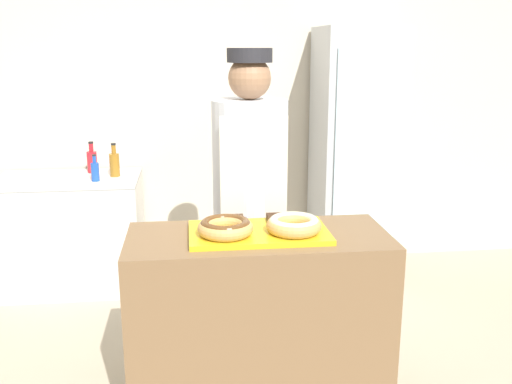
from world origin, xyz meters
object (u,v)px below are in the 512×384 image
at_px(brownie_back_right, 276,218).
at_px(bottle_blue, 95,171).
at_px(baker_person, 250,202).
at_px(bottle_red, 92,161).
at_px(beverage_fridge, 354,156).
at_px(chest_freezer, 71,232).
at_px(bottle_amber, 115,164).
at_px(donut_chocolate_glaze, 225,227).
at_px(brownie_back_left, 234,220).
at_px(donut_light_glaze, 294,224).
at_px(serving_tray, 259,233).

distance_m(brownie_back_right, bottle_blue, 1.86).
height_order(baker_person, bottle_red, baker_person).
bearing_deg(baker_person, beverage_fridge, 50.23).
distance_m(chest_freezer, bottle_amber, 0.62).
bearing_deg(bottle_red, chest_freezer, -132.45).
height_order(donut_chocolate_glaze, beverage_fridge, beverage_fridge).
relative_size(brownie_back_left, baker_person, 0.05).
distance_m(chest_freezer, bottle_blue, 0.56).
relative_size(brownie_back_left, bottle_red, 0.37).
bearing_deg(chest_freezer, brownie_back_left, -55.59).
distance_m(brownie_back_left, bottle_blue, 1.75).
relative_size(baker_person, chest_freezer, 1.70).
bearing_deg(chest_freezer, donut_light_glaze, -52.70).
xyz_separation_m(serving_tray, bottle_amber, (-0.86, 1.77, -0.02)).
bearing_deg(brownie_back_right, bottle_red, 122.59).
bearing_deg(donut_chocolate_glaze, brownie_back_left, 72.76).
distance_m(bottle_amber, bottle_red, 0.24).
bearing_deg(bottle_red, serving_tray, -61.41).
distance_m(donut_light_glaze, bottle_amber, 2.09).
bearing_deg(bottle_red, brownie_back_left, -62.25).
height_order(brownie_back_left, bottle_red, bottle_red).
bearing_deg(bottle_red, bottle_blue, -77.40).
height_order(brownie_back_right, bottle_amber, bottle_amber).
bearing_deg(bottle_blue, brownie_back_right, -54.21).
bearing_deg(serving_tray, bottle_amber, 115.95).
distance_m(donut_light_glaze, chest_freezer, 2.33).
relative_size(chest_freezer, bottle_red, 4.39).
relative_size(serving_tray, brownie_back_right, 7.21).
bearing_deg(baker_person, bottle_amber, 127.73).
relative_size(serving_tray, brownie_back_left, 7.21).
bearing_deg(baker_person, chest_freezer, 137.78).
bearing_deg(bottle_red, brownie_back_right, -57.41).
bearing_deg(serving_tray, donut_chocolate_glaze, -162.23).
height_order(chest_freezer, bottle_blue, bottle_blue).
xyz_separation_m(donut_light_glaze, chest_freezer, (-1.37, 1.80, -0.58)).
relative_size(baker_person, bottle_amber, 7.16).
distance_m(baker_person, beverage_fridge, 1.46).
height_order(brownie_back_left, baker_person, baker_person).
relative_size(donut_light_glaze, brownie_back_left, 2.84).
bearing_deg(donut_light_glaze, bottle_red, 121.39).
bearing_deg(bottle_amber, brownie_back_right, -59.66).
relative_size(donut_chocolate_glaze, bottle_blue, 1.30).
bearing_deg(bottle_blue, donut_light_glaze, -55.85).
bearing_deg(bottle_blue, baker_person, -44.93).
distance_m(serving_tray, baker_person, 0.62).
xyz_separation_m(serving_tray, chest_freezer, (-1.21, 1.75, -0.53)).
xyz_separation_m(serving_tray, beverage_fridge, (0.96, 1.74, 0.01)).
height_order(donut_light_glaze, brownie_back_right, donut_light_glaze).
bearing_deg(chest_freezer, donut_chocolate_glaze, -59.53).
bearing_deg(beverage_fridge, brownie_back_right, -117.99).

